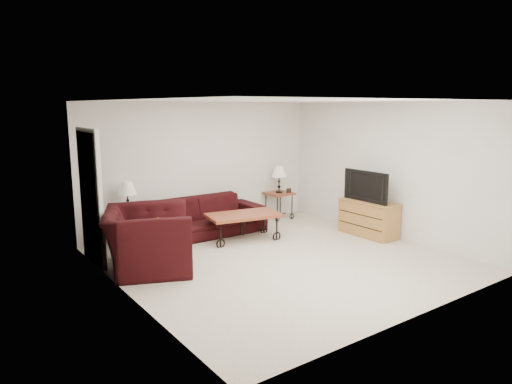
{
  "coord_description": "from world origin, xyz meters",
  "views": [
    {
      "loc": [
        -4.47,
        -5.54,
        2.43
      ],
      "look_at": [
        0.0,
        0.7,
        1.0
      ],
      "focal_mm": 32.62,
      "sensor_mm": 36.0,
      "label": 1
    }
  ],
  "objects_px": {
    "lamp_left": "(128,198)",
    "sofa": "(203,217)",
    "lamp_right": "(279,179)",
    "coffee_table": "(243,227)",
    "armchair": "(148,239)",
    "tv_stand": "(368,218)",
    "backpack": "(257,219)",
    "side_table_left": "(129,229)",
    "side_table_right": "(279,206)",
    "television": "(369,186)"
  },
  "relations": [
    {
      "from": "coffee_table",
      "to": "television",
      "type": "height_order",
      "value": "television"
    },
    {
      "from": "armchair",
      "to": "tv_stand",
      "type": "xyz_separation_m",
      "value": [
        4.11,
        -0.71,
        -0.12
      ]
    },
    {
      "from": "sofa",
      "to": "coffee_table",
      "type": "relative_size",
      "value": 1.84
    },
    {
      "from": "sofa",
      "to": "side_table_left",
      "type": "distance_m",
      "value": 1.39
    },
    {
      "from": "television",
      "to": "backpack",
      "type": "bearing_deg",
      "value": -139.82
    },
    {
      "from": "lamp_right",
      "to": "coffee_table",
      "type": "height_order",
      "value": "lamp_right"
    },
    {
      "from": "television",
      "to": "backpack",
      "type": "distance_m",
      "value": 2.28
    },
    {
      "from": "sofa",
      "to": "lamp_left",
      "type": "height_order",
      "value": "lamp_left"
    },
    {
      "from": "side_table_right",
      "to": "lamp_right",
      "type": "relative_size",
      "value": 1.0
    },
    {
      "from": "sofa",
      "to": "side_table_right",
      "type": "distance_m",
      "value": 2.0
    },
    {
      "from": "lamp_right",
      "to": "backpack",
      "type": "relative_size",
      "value": 1.45
    },
    {
      "from": "coffee_table",
      "to": "television",
      "type": "xyz_separation_m",
      "value": [
        2.06,
        -1.14,
        0.72
      ]
    },
    {
      "from": "lamp_left",
      "to": "coffee_table",
      "type": "height_order",
      "value": "lamp_left"
    },
    {
      "from": "lamp_left",
      "to": "backpack",
      "type": "xyz_separation_m",
      "value": [
        2.5,
        -0.4,
        -0.65
      ]
    },
    {
      "from": "sofa",
      "to": "tv_stand",
      "type": "bearing_deg",
      "value": -36.3
    },
    {
      "from": "sofa",
      "to": "armchair",
      "type": "relative_size",
      "value": 1.71
    },
    {
      "from": "lamp_left",
      "to": "sofa",
      "type": "bearing_deg",
      "value": -7.48
    },
    {
      "from": "coffee_table",
      "to": "tv_stand",
      "type": "distance_m",
      "value": 2.38
    },
    {
      "from": "side_table_right",
      "to": "tv_stand",
      "type": "height_order",
      "value": "tv_stand"
    },
    {
      "from": "lamp_left",
      "to": "backpack",
      "type": "relative_size",
      "value": 1.42
    },
    {
      "from": "armchair",
      "to": "television",
      "type": "relative_size",
      "value": 1.4
    },
    {
      "from": "backpack",
      "to": "armchair",
      "type": "bearing_deg",
      "value": -151.18
    },
    {
      "from": "tv_stand",
      "to": "sofa",
      "type": "bearing_deg",
      "value": 143.7
    },
    {
      "from": "coffee_table",
      "to": "tv_stand",
      "type": "height_order",
      "value": "tv_stand"
    },
    {
      "from": "side_table_right",
      "to": "television",
      "type": "relative_size",
      "value": 0.58
    },
    {
      "from": "sofa",
      "to": "armchair",
      "type": "height_order",
      "value": "armchair"
    },
    {
      "from": "lamp_left",
      "to": "television",
      "type": "bearing_deg",
      "value": -27.71
    },
    {
      "from": "tv_stand",
      "to": "armchair",
      "type": "bearing_deg",
      "value": 170.13
    },
    {
      "from": "side_table_right",
      "to": "television",
      "type": "xyz_separation_m",
      "value": [
        0.52,
        -2.04,
        0.67
      ]
    },
    {
      "from": "sofa",
      "to": "armchair",
      "type": "xyz_separation_m",
      "value": [
        -1.57,
        -1.15,
        0.11
      ]
    },
    {
      "from": "side_table_left",
      "to": "lamp_right",
      "type": "relative_size",
      "value": 0.98
    },
    {
      "from": "sofa",
      "to": "tv_stand",
      "type": "relative_size",
      "value": 2.15
    },
    {
      "from": "lamp_left",
      "to": "television",
      "type": "xyz_separation_m",
      "value": [
        3.88,
        -2.04,
        0.11
      ]
    },
    {
      "from": "coffee_table",
      "to": "side_table_left",
      "type": "bearing_deg",
      "value": 153.68
    },
    {
      "from": "sofa",
      "to": "lamp_left",
      "type": "bearing_deg",
      "value": 172.52
    },
    {
      "from": "lamp_right",
      "to": "coffee_table",
      "type": "xyz_separation_m",
      "value": [
        -1.54,
        -0.9,
        -0.63
      ]
    },
    {
      "from": "sofa",
      "to": "lamp_left",
      "type": "distance_m",
      "value": 1.47
    },
    {
      "from": "lamp_left",
      "to": "coffee_table",
      "type": "bearing_deg",
      "value": -26.32
    },
    {
      "from": "armchair",
      "to": "television",
      "type": "height_order",
      "value": "television"
    },
    {
      "from": "lamp_right",
      "to": "television",
      "type": "height_order",
      "value": "television"
    },
    {
      "from": "side_table_right",
      "to": "armchair",
      "type": "xyz_separation_m",
      "value": [
        -3.56,
        -1.33,
        0.17
      ]
    },
    {
      "from": "lamp_left",
      "to": "coffee_table",
      "type": "distance_m",
      "value": 2.12
    },
    {
      "from": "sofa",
      "to": "tv_stand",
      "type": "height_order",
      "value": "sofa"
    },
    {
      "from": "armchair",
      "to": "sofa",
      "type": "bearing_deg",
      "value": -30.83
    },
    {
      "from": "coffee_table",
      "to": "backpack",
      "type": "bearing_deg",
      "value": 36.44
    },
    {
      "from": "tv_stand",
      "to": "backpack",
      "type": "xyz_separation_m",
      "value": [
        -1.41,
        1.64,
        -0.14
      ]
    },
    {
      "from": "side_table_right",
      "to": "television",
      "type": "height_order",
      "value": "television"
    },
    {
      "from": "lamp_right",
      "to": "armchair",
      "type": "distance_m",
      "value": 3.82
    },
    {
      "from": "lamp_right",
      "to": "side_table_left",
      "type": "bearing_deg",
      "value": -180.0
    },
    {
      "from": "side_table_left",
      "to": "backpack",
      "type": "xyz_separation_m",
      "value": [
        2.5,
        -0.4,
        -0.08
      ]
    }
  ]
}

